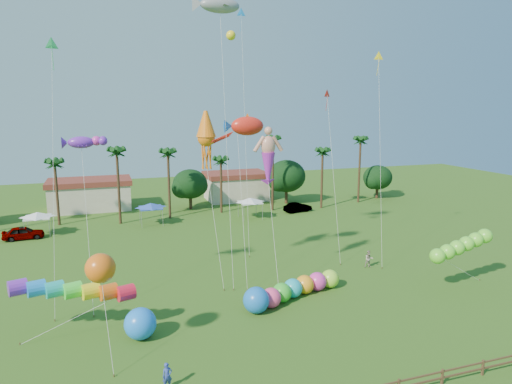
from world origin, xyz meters
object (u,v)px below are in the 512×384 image
object	(u,v)px
car_a	(23,233)
blue_ball	(140,324)
spectator_a	(167,376)
car_b	(298,207)
spectator_b	(369,259)
caterpillar_inflatable	(290,290)

from	to	relation	value
car_a	blue_ball	bearing A→B (deg)	-162.90
blue_ball	spectator_a	bearing A→B (deg)	-81.54
spectator_a	car_b	bearing A→B (deg)	49.69
car_b	spectator_b	xyz separation A→B (m)	(-3.32, -24.98, 0.14)
spectator_b	caterpillar_inflatable	size ratio (longest dim) A/B	0.17
blue_ball	caterpillar_inflatable	bearing A→B (deg)	11.85
car_b	spectator_a	world-z (taller)	spectator_a
car_b	caterpillar_inflatable	xyz separation A→B (m)	(-14.00, -29.72, 0.15)
car_b	spectator_b	world-z (taller)	spectator_b
car_a	car_b	bearing A→B (deg)	-89.98
car_a	caterpillar_inflatable	world-z (taller)	caterpillar_inflatable
spectator_a	spectator_b	distance (m)	26.05
spectator_a	caterpillar_inflatable	xyz separation A→B (m)	(11.45, 8.99, 0.10)
spectator_a	caterpillar_inflatable	distance (m)	14.56
spectator_b	caterpillar_inflatable	world-z (taller)	caterpillar_inflatable
car_a	spectator_a	bearing A→B (deg)	-165.03
spectator_a	blue_ball	bearing A→B (deg)	91.47
car_a	blue_ball	xyz separation A→B (m)	(11.45, -29.65, 0.32)
blue_ball	car_a	bearing A→B (deg)	111.11
spectator_b	blue_ball	xyz separation A→B (m)	(-23.08, -7.34, 0.25)
spectator_a	blue_ball	world-z (taller)	blue_ball
car_a	car_b	size ratio (longest dim) A/B	1.06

